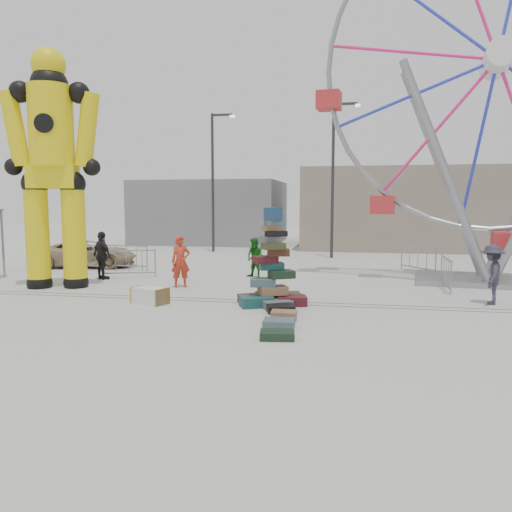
% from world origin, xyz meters
% --- Properties ---
extents(ground, '(90.00, 90.00, 0.00)m').
position_xyz_m(ground, '(0.00, 0.00, 0.00)').
color(ground, '#9E9E99').
rests_on(ground, ground).
extents(track_line_near, '(40.00, 0.04, 0.01)m').
position_xyz_m(track_line_near, '(0.00, 0.60, 0.00)').
color(track_line_near, '#47443F').
rests_on(track_line_near, ground).
extents(track_line_far, '(40.00, 0.04, 0.01)m').
position_xyz_m(track_line_far, '(0.00, 1.00, 0.00)').
color(track_line_far, '#47443F').
rests_on(track_line_far, ground).
extents(building_right, '(12.00, 8.00, 5.00)m').
position_xyz_m(building_right, '(7.00, 20.00, 2.50)').
color(building_right, gray).
rests_on(building_right, ground).
extents(building_left, '(10.00, 8.00, 4.40)m').
position_xyz_m(building_left, '(-6.00, 22.00, 2.20)').
color(building_left, gray).
rests_on(building_left, ground).
extents(lamp_post_right, '(1.41, 0.25, 8.00)m').
position_xyz_m(lamp_post_right, '(3.09, 13.00, 4.48)').
color(lamp_post_right, '#2D2D30').
rests_on(lamp_post_right, ground).
extents(lamp_post_left, '(1.41, 0.25, 8.00)m').
position_xyz_m(lamp_post_left, '(-3.91, 15.00, 4.48)').
color(lamp_post_left, '#2D2D30').
rests_on(lamp_post_left, ground).
extents(suitcase_tower, '(2.11, 1.84, 2.78)m').
position_xyz_m(suitcase_tower, '(1.74, 0.55, 0.78)').
color(suitcase_tower, '#1A4F4E').
rests_on(suitcase_tower, ground).
extents(crash_test_dummy, '(3.28, 1.44, 8.24)m').
position_xyz_m(crash_test_dummy, '(-5.95, 2.00, 4.34)').
color(crash_test_dummy, black).
rests_on(crash_test_dummy, ground).
extents(ferris_wheel, '(11.92, 3.53, 13.91)m').
position_xyz_m(ferris_wheel, '(8.85, 5.75, 6.85)').
color(ferris_wheel, gray).
rests_on(ferris_wheel, ground).
extents(steamer_trunk, '(1.14, 0.90, 0.47)m').
position_xyz_m(steamer_trunk, '(-1.75, 0.00, 0.23)').
color(steamer_trunk, silver).
rests_on(steamer_trunk, ground).
extents(row_case_0, '(0.73, 0.60, 0.21)m').
position_xyz_m(row_case_0, '(1.87, 1.33, 0.11)').
color(row_case_0, '#3D3F1F').
rests_on(row_case_0, ground).
extents(row_case_1, '(0.69, 0.57, 0.20)m').
position_xyz_m(row_case_1, '(2.06, 0.42, 0.10)').
color(row_case_1, slate).
rests_on(row_case_1, ground).
extents(row_case_2, '(0.85, 0.73, 0.20)m').
position_xyz_m(row_case_2, '(2.13, -0.45, 0.10)').
color(row_case_2, black).
rests_on(row_case_2, ground).
extents(row_case_3, '(0.66, 0.50, 0.22)m').
position_xyz_m(row_case_3, '(2.33, -1.24, 0.11)').
color(row_case_3, '#91674A').
rests_on(row_case_3, ground).
extents(row_case_4, '(0.75, 0.60, 0.20)m').
position_xyz_m(row_case_4, '(2.31, -2.07, 0.10)').
color(row_case_4, '#4A6269').
rests_on(row_case_4, ground).
extents(row_case_5, '(0.79, 0.57, 0.18)m').
position_xyz_m(row_case_5, '(2.42, -3.06, 0.09)').
color(row_case_5, '#1A2F1D').
rests_on(row_case_5, ground).
extents(barricade_dummy_a, '(1.97, 0.55, 1.10)m').
position_xyz_m(barricade_dummy_a, '(-7.40, 6.47, 0.55)').
color(barricade_dummy_a, gray).
rests_on(barricade_dummy_a, ground).
extents(barricade_dummy_b, '(2.00, 0.33, 1.10)m').
position_xyz_m(barricade_dummy_b, '(-5.57, 6.62, 0.55)').
color(barricade_dummy_b, gray).
rests_on(barricade_dummy_b, ground).
extents(barricade_dummy_c, '(1.93, 0.72, 1.10)m').
position_xyz_m(barricade_dummy_c, '(-4.51, 4.60, 0.55)').
color(barricade_dummy_c, gray).
rests_on(barricade_dummy_c, ground).
extents(barricade_wheel_front, '(0.16, 2.00, 1.10)m').
position_xyz_m(barricade_wheel_front, '(7.12, 4.04, 0.55)').
color(barricade_wheel_front, gray).
rests_on(barricade_wheel_front, ground).
extents(barricade_wheel_back, '(1.24, 1.69, 1.10)m').
position_xyz_m(barricade_wheel_back, '(6.76, 8.24, 0.55)').
color(barricade_wheel_back, gray).
rests_on(barricade_wheel_back, ground).
extents(pedestrian_red, '(0.77, 0.68, 1.78)m').
position_xyz_m(pedestrian_red, '(-1.79, 2.83, 0.89)').
color(pedestrian_red, '#B52F19').
rests_on(pedestrian_red, ground).
extents(pedestrian_green, '(0.93, 0.85, 1.55)m').
position_xyz_m(pedestrian_green, '(0.31, 5.51, 0.78)').
color(pedestrian_green, '#185D17').
rests_on(pedestrian_green, ground).
extents(pedestrian_black, '(1.15, 0.93, 1.83)m').
position_xyz_m(pedestrian_black, '(-5.31, 3.98, 0.91)').
color(pedestrian_black, black).
rests_on(pedestrian_black, ground).
extents(pedestrian_grey, '(0.93, 1.25, 1.73)m').
position_xyz_m(pedestrian_grey, '(7.95, 1.74, 0.87)').
color(pedestrian_grey, '#292835').
rests_on(pedestrian_grey, ground).
extents(parked_suv, '(4.62, 2.77, 1.20)m').
position_xyz_m(parked_suv, '(-7.75, 7.25, 0.60)').
color(parked_suv, tan).
rests_on(parked_suv, ground).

